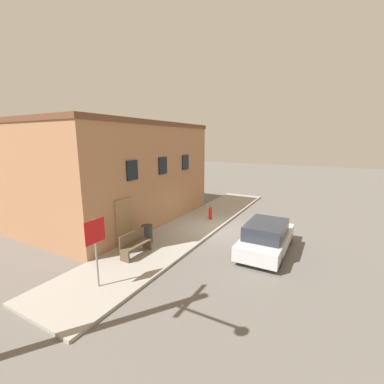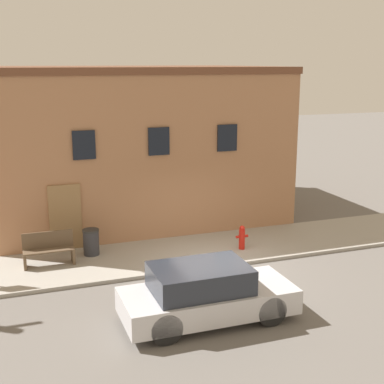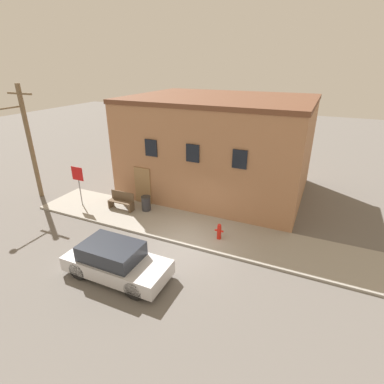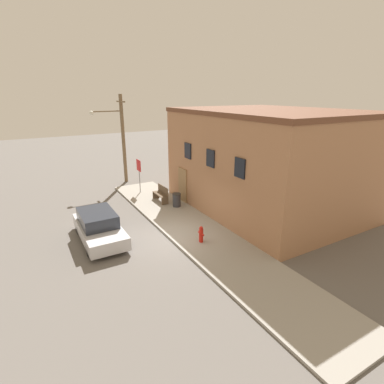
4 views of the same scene
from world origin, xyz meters
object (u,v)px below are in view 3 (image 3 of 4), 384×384
at_px(trash_bin, 146,203).
at_px(utility_pole, 26,139).
at_px(bench, 122,201).
at_px(parked_car, 116,261).
at_px(stop_sign, 78,178).
at_px(fire_hydrant, 219,231).

bearing_deg(trash_bin, utility_pole, -171.62).
distance_m(bench, parked_car, 5.55).
height_order(stop_sign, parked_car, stop_sign).
relative_size(trash_bin, parked_car, 0.20).
relative_size(fire_hydrant, bench, 0.53).
distance_m(stop_sign, utility_pole, 3.82).
distance_m(stop_sign, bench, 2.68).
height_order(trash_bin, utility_pole, utility_pole).
bearing_deg(trash_bin, bench, -162.07).
xyz_separation_m(bench, parked_car, (3.14, -4.58, 0.09)).
xyz_separation_m(stop_sign, bench, (2.37, 0.53, -1.13)).
xyz_separation_m(stop_sign, utility_pole, (-3.34, -0.08, 1.86)).
bearing_deg(bench, trash_bin, 17.93).
relative_size(stop_sign, utility_pole, 0.35).
bearing_deg(trash_bin, parked_car, -69.83).
relative_size(bench, trash_bin, 1.80).
bearing_deg(fire_hydrant, trash_bin, 166.66).
distance_m(trash_bin, utility_pole, 7.71).
xyz_separation_m(fire_hydrant, utility_pole, (-11.59, 0.05, 3.07)).
bearing_deg(utility_pole, trash_bin, 8.38).
relative_size(fire_hydrant, parked_car, 0.19).
distance_m(fire_hydrant, parked_car, 4.79).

